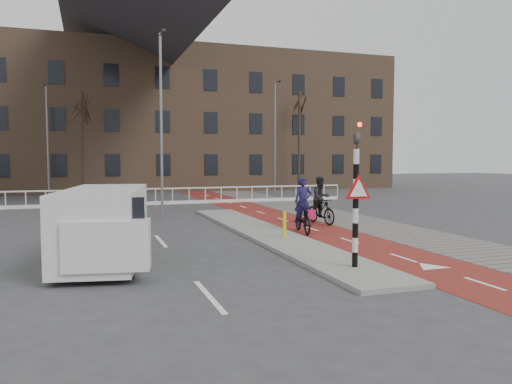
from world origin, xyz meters
name	(u,v)px	position (x,y,z in m)	size (l,w,h in m)	color
ground	(338,255)	(0.00, 0.00, 0.00)	(120.00, 120.00, 0.00)	#38383A
bike_lane	(268,215)	(1.50, 10.00, 0.01)	(2.50, 60.00, 0.01)	maroon
sidewalk	(320,213)	(4.30, 10.00, 0.01)	(3.00, 60.00, 0.01)	slate
curb_island	(267,234)	(-0.70, 4.00, 0.06)	(1.80, 16.00, 0.12)	gray
traffic_signal	(356,191)	(-0.60, -2.02, 1.99)	(0.80, 0.80, 3.68)	black
bollard	(284,224)	(-0.55, 2.74, 0.55)	(0.12, 0.12, 0.87)	yellow
cyclist_near	(303,214)	(0.76, 4.16, 0.70)	(1.00, 2.08, 2.06)	black
cyclist_far	(321,204)	(2.45, 6.13, 0.83)	(0.96, 1.92, 1.99)	black
van	(104,225)	(-6.40, 0.75, 1.05)	(2.67, 4.88, 1.99)	silver
railing	(121,201)	(-5.00, 17.00, 0.31)	(28.00, 0.10, 0.99)	silver
townhouse_row	(132,99)	(-3.00, 32.00, 7.81)	(46.00, 10.00, 15.90)	#7F6047
tree_mid	(82,148)	(-7.09, 23.90, 3.47)	(0.22, 0.22, 6.94)	black
tree_right	(299,141)	(9.94, 25.56, 4.11)	(0.20, 0.20, 8.22)	black
streetlight_near	(161,127)	(-3.58, 10.10, 4.16)	(0.12, 0.12, 8.32)	slate
streetlight_left	(48,142)	(-9.28, 23.69, 3.82)	(0.12, 0.12, 7.65)	slate
streetlight_right	(275,138)	(6.43, 22.00, 4.19)	(0.12, 0.12, 8.39)	slate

